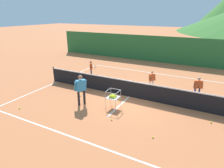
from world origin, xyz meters
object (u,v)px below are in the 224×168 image
(student_0, at_px, (91,67))
(tennis_ball_3, at_px, (211,122))
(tennis_net, at_px, (130,89))
(tennis_ball_4, at_px, (153,137))
(tennis_ball_5, at_px, (112,120))
(ball_cart, at_px, (113,96))
(student_2, at_px, (198,86))
(student_1, at_px, (152,78))
(tennis_ball_0, at_px, (119,100))
(tennis_ball_2, at_px, (80,96))
(instructor, at_px, (81,87))
(tennis_ball_1, at_px, (19,108))

(student_0, height_order, tennis_ball_3, student_0)
(tennis_net, height_order, tennis_ball_4, tennis_net)
(student_0, relative_size, tennis_ball_5, 17.70)
(tennis_ball_3, bearing_deg, ball_cart, -171.57)
(tennis_net, xyz_separation_m, tennis_ball_5, (0.32, -2.76, -0.47))
(student_2, relative_size, ball_cart, 1.38)
(student_1, relative_size, tennis_ball_0, 17.66)
(student_0, bearing_deg, tennis_ball_2, -66.62)
(student_2, xyz_separation_m, tennis_ball_0, (-3.67, -2.33, -0.72))
(student_2, xyz_separation_m, tennis_ball_2, (-5.90, -2.86, -0.72))
(tennis_ball_2, distance_m, tennis_ball_5, 3.17)
(tennis_ball_5, bearing_deg, ball_cart, 115.04)
(instructor, height_order, tennis_ball_1, instructor)
(instructor, bearing_deg, tennis_net, 49.19)
(student_1, xyz_separation_m, ball_cart, (-1.00, -3.25, -0.13))
(tennis_ball_2, height_order, tennis_ball_4, same)
(tennis_ball_0, bearing_deg, ball_cart, -87.37)
(tennis_ball_0, xyz_separation_m, tennis_ball_4, (2.59, -2.39, 0.00))
(student_1, xyz_separation_m, tennis_ball_5, (-0.46, -4.42, -0.69))
(tennis_ball_1, distance_m, tennis_ball_3, 9.03)
(tennis_ball_2, bearing_deg, instructor, -48.41)
(ball_cart, bearing_deg, tennis_ball_5, -64.96)
(tennis_ball_4, bearing_deg, tennis_net, 126.39)
(tennis_ball_4, bearing_deg, tennis_ball_2, 158.95)
(student_1, distance_m, tennis_ball_4, 5.11)
(tennis_net, distance_m, instructor, 2.79)
(instructor, xyz_separation_m, student_2, (5.20, 3.65, -0.22))
(tennis_net, relative_size, tennis_ball_4, 168.23)
(tennis_ball_3, bearing_deg, student_1, 143.36)
(student_2, height_order, tennis_ball_5, student_2)
(tennis_ball_1, bearing_deg, tennis_net, 43.00)
(tennis_net, xyz_separation_m, student_0, (-3.95, 2.06, 0.23))
(instructor, xyz_separation_m, ball_cart, (1.57, 0.50, -0.37))
(ball_cart, distance_m, tennis_ball_5, 1.41)
(instructor, bearing_deg, tennis_ball_1, -142.52)
(instructor, distance_m, tennis_ball_0, 2.23)
(instructor, height_order, student_2, instructor)
(student_2, distance_m, tennis_ball_0, 4.41)
(tennis_net, xyz_separation_m, ball_cart, (-0.23, -1.58, 0.10))
(tennis_ball_3, bearing_deg, tennis_net, 167.79)
(student_0, relative_size, tennis_ball_0, 17.70)
(tennis_net, xyz_separation_m, tennis_ball_4, (2.32, -3.15, -0.47))
(student_0, bearing_deg, ball_cart, -44.41)
(tennis_ball_4, bearing_deg, tennis_ball_1, -172.99)
(tennis_ball_1, relative_size, tennis_ball_4, 1.00)
(student_0, relative_size, student_1, 1.00)
(ball_cart, bearing_deg, tennis_ball_1, -149.39)
(student_2, xyz_separation_m, ball_cart, (-3.63, -3.15, -0.15))
(tennis_ball_1, relative_size, tennis_ball_5, 1.00)
(tennis_ball_3, bearing_deg, student_0, 160.05)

